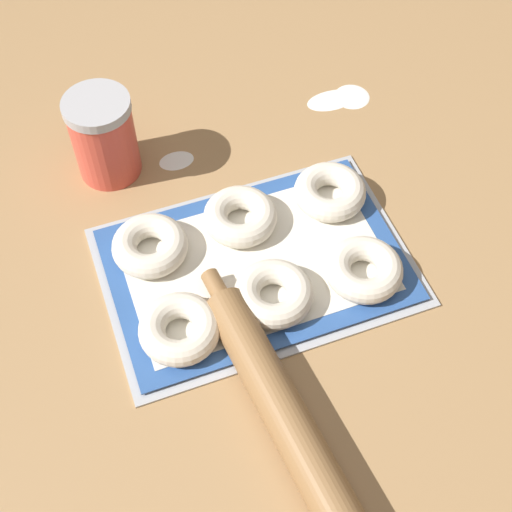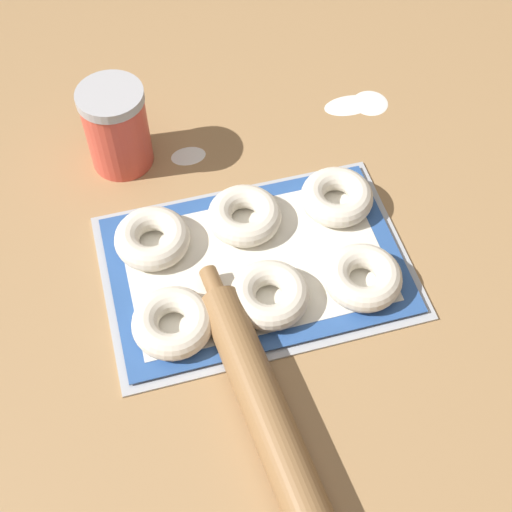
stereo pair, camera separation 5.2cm
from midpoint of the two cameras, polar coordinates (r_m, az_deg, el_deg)
ground_plane at (r=1.07m, az=0.73°, el=-0.84°), size 2.80×2.80×0.00m
baking_tray at (r=1.07m, az=1.40°, el=-0.85°), size 0.45×0.31×0.01m
baking_mat at (r=1.06m, az=1.40°, el=-0.69°), size 0.43×0.29×0.00m
bagel_front_left at (r=0.99m, az=-5.19°, el=-5.40°), size 0.11×0.11×0.04m
bagel_front_center at (r=1.01m, az=2.57°, el=-3.18°), size 0.11×0.11×0.04m
bagel_front_right at (r=1.04m, az=9.98°, el=-1.75°), size 0.11×0.11×0.04m
bagel_back_left at (r=1.07m, az=-6.93°, el=1.36°), size 0.11×0.11×0.04m
bagel_back_center at (r=1.09m, az=0.44°, el=3.20°), size 0.11×0.11×0.04m
bagel_back_right at (r=1.12m, az=7.81°, el=4.65°), size 0.11×0.11×0.04m
flour_canister at (r=1.17m, az=-9.82°, el=10.05°), size 0.11×0.11×0.15m
rolling_pin at (r=0.93m, az=2.64°, el=-12.82°), size 0.10×0.48×0.06m
flour_patch_near at (r=1.21m, az=-4.21°, el=7.98°), size 0.06×0.04×0.00m
flour_patch_far at (r=1.32m, az=10.28°, el=11.96°), size 0.06×0.06×0.00m
flour_patch_side at (r=1.31m, az=8.65°, el=11.84°), size 0.09×0.05×0.00m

